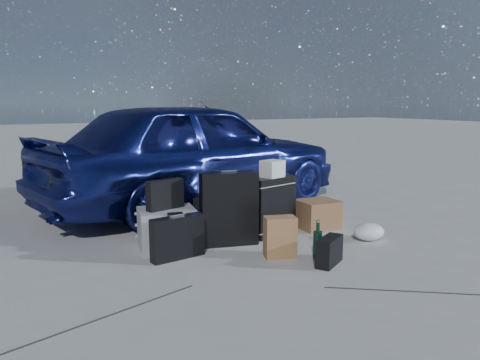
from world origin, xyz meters
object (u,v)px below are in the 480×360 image
at_px(cardboard_box, 318,214).
at_px(briefcase, 177,238).
at_px(car, 195,153).
at_px(duffel_bag, 227,211).
at_px(suitcase_right, 273,206).
at_px(pelican_case, 167,228).
at_px(green_bottle, 318,239).
at_px(suitcase_left, 229,209).

bearing_deg(cardboard_box, briefcase, -171.73).
relative_size(car, cardboard_box, 10.07).
bearing_deg(car, duffel_bag, 160.39).
bearing_deg(suitcase_right, duffel_bag, 109.92).
relative_size(pelican_case, green_bottle, 1.63).
relative_size(suitcase_left, green_bottle, 2.22).
bearing_deg(suitcase_left, green_bottle, -39.73).
relative_size(suitcase_right, duffel_bag, 0.80).
relative_size(pelican_case, suitcase_right, 0.85).
relative_size(briefcase, duffel_bag, 0.65).
bearing_deg(cardboard_box, green_bottle, -127.09).
distance_m(suitcase_right, green_bottle, 0.83).
bearing_deg(green_bottle, duffel_bag, 103.44).
distance_m(pelican_case, duffel_bag, 0.93).
bearing_deg(car, pelican_case, 135.69).
xyz_separation_m(briefcase, cardboard_box, (1.80, 0.26, -0.04)).
distance_m(duffel_bag, cardboard_box, 1.04).
distance_m(cardboard_box, green_bottle, 1.03).
height_order(car, green_bottle, car).
relative_size(suitcase_left, duffel_bag, 0.93).
xyz_separation_m(pelican_case, briefcase, (-0.02, -0.35, 0.00)).
bearing_deg(green_bottle, car, 93.81).
distance_m(car, suitcase_left, 1.89).
xyz_separation_m(pelican_case, suitcase_left, (0.60, -0.17, 0.17)).
bearing_deg(cardboard_box, suitcase_left, -176.06).
bearing_deg(suitcase_right, car, 82.20).
distance_m(briefcase, green_bottle, 1.30).
height_order(cardboard_box, green_bottle, green_bottle).
distance_m(car, duffel_bag, 1.38).
xyz_separation_m(car, suitcase_right, (0.18, -1.74, -0.42)).
bearing_deg(green_bottle, briefcase, 154.66).
height_order(briefcase, suitcase_left, suitcase_left).
bearing_deg(green_bottle, suitcase_left, 127.09).
distance_m(suitcase_left, duffel_bag, 0.63).
bearing_deg(briefcase, suitcase_right, 2.74).
bearing_deg(green_bottle, cardboard_box, 52.91).
bearing_deg(briefcase, car, 53.81).
bearing_deg(green_bottle, pelican_case, 141.70).
relative_size(cardboard_box, green_bottle, 1.29).
distance_m(car, green_bottle, 2.62).
height_order(car, pelican_case, car).
bearing_deg(pelican_case, car, 69.00).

